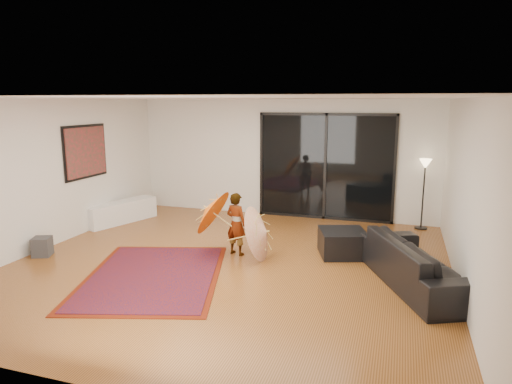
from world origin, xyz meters
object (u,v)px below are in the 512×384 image
at_px(sofa, 419,263).
at_px(ottoman, 343,243).
at_px(media_console, 121,212).
at_px(child, 236,224).

bearing_deg(sofa, ottoman, 25.27).
bearing_deg(ottoman, media_console, 171.70).
distance_m(ottoman, child, 1.89).
height_order(sofa, child, child).
xyz_separation_m(sofa, child, (-3.01, 0.49, 0.21)).
bearing_deg(media_console, ottoman, 10.74).
xyz_separation_m(sofa, ottoman, (-1.22, 1.02, -0.12)).
xyz_separation_m(media_console, sofa, (6.20, -1.74, 0.11)).
height_order(media_console, child, child).
relative_size(ottoman, child, 0.70).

